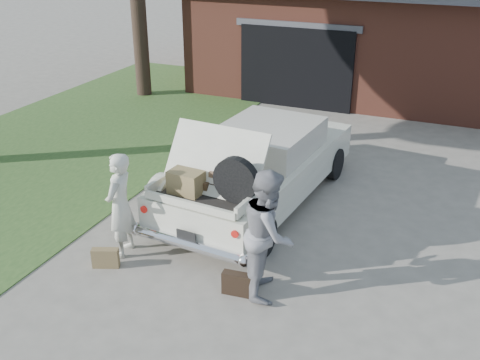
% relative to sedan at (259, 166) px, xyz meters
% --- Properties ---
extents(ground, '(90.00, 90.00, 0.00)m').
position_rel_sedan_xyz_m(ground, '(0.23, -2.03, -0.73)').
color(ground, gray).
rests_on(ground, ground).
extents(grass_strip, '(6.00, 16.00, 0.02)m').
position_rel_sedan_xyz_m(grass_strip, '(-5.27, 0.97, -0.72)').
color(grass_strip, '#2D4C1E').
rests_on(grass_strip, ground).
extents(house, '(12.80, 7.80, 3.30)m').
position_rel_sedan_xyz_m(house, '(1.21, 9.45, 0.94)').
color(house, brown).
rests_on(house, ground).
extents(sedan, '(2.32, 5.11, 1.89)m').
position_rel_sedan_xyz_m(sedan, '(0.00, 0.00, 0.00)').
color(sedan, silver).
rests_on(sedan, ground).
extents(woman_left, '(0.48, 0.66, 1.68)m').
position_rel_sedan_xyz_m(woman_left, '(-1.31, -2.47, 0.11)').
color(woman_left, beige).
rests_on(woman_left, ground).
extents(woman_right, '(0.92, 1.05, 1.84)m').
position_rel_sedan_xyz_m(woman_right, '(1.11, -2.49, 0.19)').
color(woman_right, gray).
rests_on(woman_right, ground).
extents(suitcase_left, '(0.42, 0.27, 0.31)m').
position_rel_sedan_xyz_m(suitcase_left, '(-1.33, -2.92, -0.58)').
color(suitcase_left, olive).
rests_on(suitcase_left, ground).
extents(suitcase_right, '(0.45, 0.18, 0.34)m').
position_rel_sedan_xyz_m(suitcase_right, '(0.77, -2.76, -0.56)').
color(suitcase_right, black).
rests_on(suitcase_right, ground).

